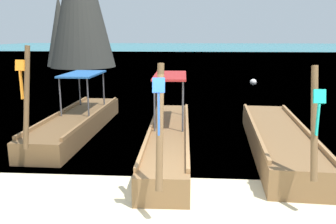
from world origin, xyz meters
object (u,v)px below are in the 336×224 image
longtail_boat_orange_ribbon (77,122)px  mooring_buoy_near (253,82)px  longtail_boat_blue_ribbon (169,138)px  longtail_boat_turquoise_ribbon (278,140)px

longtail_boat_orange_ribbon → mooring_buoy_near: (7.59, 11.48, -0.15)m
longtail_boat_blue_ribbon → mooring_buoy_near: 13.82m
longtail_boat_turquoise_ribbon → mooring_buoy_near: 13.02m
longtail_boat_orange_ribbon → longtail_boat_turquoise_ribbon: bearing=-13.5°
mooring_buoy_near → longtail_boat_turquoise_ribbon: bearing=-96.5°
longtail_boat_turquoise_ribbon → mooring_buoy_near: (1.48, 12.94, -0.13)m
longtail_boat_orange_ribbon → longtail_boat_blue_ribbon: 3.51m
longtail_boat_blue_ribbon → longtail_boat_orange_ribbon: bearing=152.9°
longtail_boat_turquoise_ribbon → longtail_boat_blue_ribbon: bearing=-177.4°
mooring_buoy_near → longtail_boat_orange_ribbon: bearing=-123.5°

